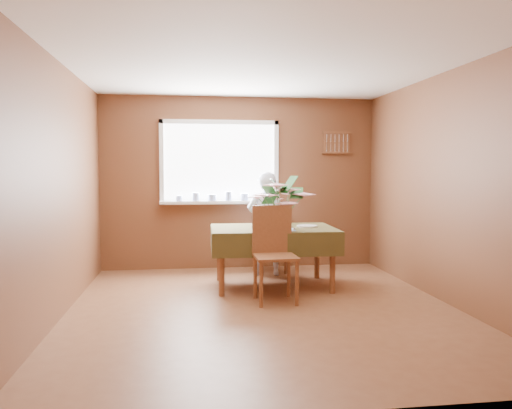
{
  "coord_description": "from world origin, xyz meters",
  "views": [
    {
      "loc": [
        -0.77,
        -5.03,
        1.44
      ],
      "look_at": [
        0.0,
        0.55,
        1.05
      ],
      "focal_mm": 35.0,
      "sensor_mm": 36.0,
      "label": 1
    }
  ],
  "objects": [
    {
      "name": "wall_front",
      "position": [
        0.0,
        -2.25,
        1.25
      ],
      "size": [
        4.0,
        0.0,
        4.0
      ],
      "primitive_type": "plane",
      "rotation": [
        -1.57,
        0.0,
        0.0
      ],
      "color": "brown",
      "rests_on": "floor"
    },
    {
      "name": "seated_woman",
      "position": [
        0.29,
        1.67,
        0.71
      ],
      "size": [
        0.54,
        0.38,
        1.42
      ],
      "primitive_type": "imported",
      "rotation": [
        0.0,
        0.0,
        3.05
      ],
      "color": "white",
      "rests_on": "floor"
    },
    {
      "name": "side_plate",
      "position": [
        0.71,
        1.01,
        0.74
      ],
      "size": [
        0.34,
        0.34,
        0.01
      ],
      "primitive_type": "cylinder",
      "rotation": [
        0.0,
        0.0,
        -0.41
      ],
      "color": "white",
      "rests_on": "dining_table"
    },
    {
      "name": "dining_table",
      "position": [
        0.27,
        0.97,
        0.65
      ],
      "size": [
        1.55,
        1.09,
        0.74
      ],
      "rotation": [
        0.0,
        0.0,
        -0.03
      ],
      "color": "brown",
      "rests_on": "floor"
    },
    {
      "name": "wall_back",
      "position": [
        0.0,
        2.25,
        1.25
      ],
      "size": [
        4.0,
        0.0,
        4.0
      ],
      "primitive_type": "plane",
      "rotation": [
        1.57,
        0.0,
        0.0
      ],
      "color": "brown",
      "rests_on": "floor"
    },
    {
      "name": "wall_left",
      "position": [
        -2.0,
        0.0,
        1.25
      ],
      "size": [
        0.0,
        4.5,
        4.5
      ],
      "primitive_type": "plane",
      "rotation": [
        1.57,
        0.0,
        1.57
      ],
      "color": "brown",
      "rests_on": "floor"
    },
    {
      "name": "spoon_rack",
      "position": [
        1.45,
        2.22,
        1.85
      ],
      "size": [
        0.44,
        0.05,
        0.33
      ],
      "color": "brown",
      "rests_on": "wall_back"
    },
    {
      "name": "window_assembly",
      "position": [
        -0.3,
        2.2,
        1.35
      ],
      "size": [
        1.72,
        0.2,
        1.22
      ],
      "color": "white",
      "rests_on": "wall_back"
    },
    {
      "name": "chair_near",
      "position": [
        0.17,
        0.34,
        0.56
      ],
      "size": [
        0.46,
        0.46,
        1.05
      ],
      "rotation": [
        0.0,
        0.0,
        0.03
      ],
      "color": "brown",
      "rests_on": "floor"
    },
    {
      "name": "chair_far",
      "position": [
        0.38,
        1.74,
        0.51
      ],
      "size": [
        0.47,
        0.47,
        0.94
      ],
      "rotation": [
        0.0,
        0.0,
        3.34
      ],
      "color": "brown",
      "rests_on": "floor"
    },
    {
      "name": "wall_right",
      "position": [
        2.0,
        0.0,
        1.25
      ],
      "size": [
        0.0,
        4.5,
        4.5
      ],
      "primitive_type": "plane",
      "rotation": [
        1.57,
        0.0,
        -1.57
      ],
      "color": "brown",
      "rests_on": "floor"
    },
    {
      "name": "floor",
      "position": [
        0.0,
        0.0,
        0.0
      ],
      "size": [
        4.5,
        4.5,
        0.0
      ],
      "primitive_type": "plane",
      "color": "brown",
      "rests_on": "ground"
    },
    {
      "name": "table_knife",
      "position": [
        0.48,
        0.7,
        0.74
      ],
      "size": [
        0.06,
        0.2,
        0.0
      ],
      "primitive_type": "cube",
      "rotation": [
        0.0,
        0.0,
        -0.24
      ],
      "color": "silver",
      "rests_on": "dining_table"
    },
    {
      "name": "ceiling",
      "position": [
        0.0,
        0.0,
        2.5
      ],
      "size": [
        4.5,
        4.5,
        0.0
      ],
      "primitive_type": "plane",
      "rotation": [
        3.14,
        0.0,
        0.0
      ],
      "color": "white",
      "rests_on": "wall_back"
    },
    {
      "name": "flower_bouquet",
      "position": [
        0.32,
        0.74,
        1.09
      ],
      "size": [
        0.63,
        0.63,
        0.54
      ],
      "rotation": [
        0.0,
        0.0,
        0.35
      ],
      "color": "white",
      "rests_on": "dining_table"
    }
  ]
}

